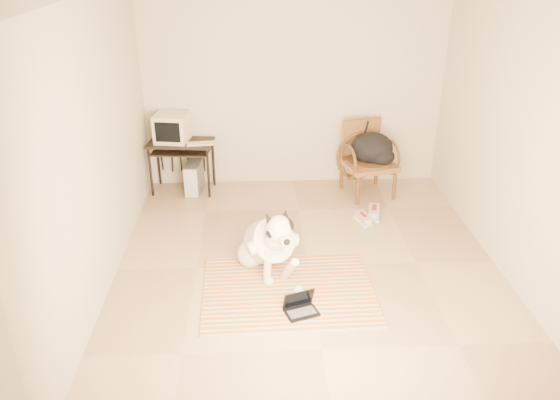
{
  "coord_description": "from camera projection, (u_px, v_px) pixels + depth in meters",
  "views": [
    {
      "loc": [
        -0.52,
        -4.9,
        3.14
      ],
      "look_at": [
        -0.3,
        -0.18,
        0.86
      ],
      "focal_mm": 35.0,
      "sensor_mm": 36.0,
      "label": 1
    }
  ],
  "objects": [
    {
      "name": "backpack",
      "position": [
        373.0,
        149.0,
        7.15
      ],
      "size": [
        0.57,
        0.47,
        0.41
      ],
      "color": "black",
      "rests_on": "rattan_chair"
    },
    {
      "name": "sneaker_right",
      "position": [
        374.0,
        213.0,
        6.78
      ],
      "size": [
        0.21,
        0.36,
        0.12
      ],
      "color": "white",
      "rests_on": "floor"
    },
    {
      "name": "sneaker_left",
      "position": [
        364.0,
        219.0,
        6.65
      ],
      "size": [
        0.19,
        0.3,
        0.1
      ],
      "color": "white",
      "rests_on": "floor"
    },
    {
      "name": "rug",
      "position": [
        288.0,
        291.0,
        5.36
      ],
      "size": [
        1.7,
        1.32,
        0.02
      ],
      "color": "#E35D11",
      "rests_on": "floor"
    },
    {
      "name": "pc_tower",
      "position": [
        194.0,
        177.0,
        7.39
      ],
      "size": [
        0.23,
        0.46,
        0.42
      ],
      "color": "#4C4C4F",
      "rests_on": "floor"
    },
    {
      "name": "dog",
      "position": [
        269.0,
        244.0,
        5.54
      ],
      "size": [
        0.66,
        1.05,
        0.84
      ],
      "color": "silver",
      "rests_on": "rug"
    },
    {
      "name": "computer_desk",
      "position": [
        181.0,
        149.0,
        7.24
      ],
      "size": [
        0.89,
        0.56,
        0.71
      ],
      "color": "black",
      "rests_on": "floor"
    },
    {
      "name": "wall_back",
      "position": [
        294.0,
        87.0,
        7.23
      ],
      "size": [
        4.5,
        0.0,
        4.5
      ],
      "primitive_type": "plane",
      "rotation": [
        1.57,
        0.0,
        0.0
      ],
      "color": "beige",
      "rests_on": "floor"
    },
    {
      "name": "wall_right",
      "position": [
        516.0,
        142.0,
        5.29
      ],
      "size": [
        0.0,
        4.5,
        4.5
      ],
      "primitive_type": "plane",
      "rotation": [
        1.57,
        0.0,
        -1.57
      ],
      "color": "beige",
      "rests_on": "floor"
    },
    {
      "name": "crt_monitor",
      "position": [
        172.0,
        128.0,
        7.16
      ],
      "size": [
        0.47,
        0.45,
        0.37
      ],
      "color": "beige",
      "rests_on": "computer_desk"
    },
    {
      "name": "floor",
      "position": [
        307.0,
        265.0,
        5.79
      ],
      "size": [
        4.5,
        4.5,
        0.0
      ],
      "primitive_type": "plane",
      "color": "tan",
      "rests_on": "ground"
    },
    {
      "name": "laptop",
      "position": [
        300.0,
        307.0,
        5.02
      ],
      "size": [
        0.35,
        0.3,
        0.21
      ],
      "color": "black",
      "rests_on": "rug"
    },
    {
      "name": "desk_keyboard",
      "position": [
        201.0,
        144.0,
        7.11
      ],
      "size": [
        0.36,
        0.16,
        0.02
      ],
      "primitive_type": "cube",
      "rotation": [
        0.0,
        0.0,
        0.1
      ],
      "color": "beige",
      "rests_on": "computer_desk"
    },
    {
      "name": "wall_left",
      "position": [
        99.0,
        149.0,
        5.12
      ],
      "size": [
        0.0,
        4.5,
        4.5
      ],
      "primitive_type": "plane",
      "rotation": [
        1.57,
        0.0,
        1.57
      ],
      "color": "beige",
      "rests_on": "floor"
    },
    {
      "name": "wall_front",
      "position": [
        348.0,
        277.0,
        3.18
      ],
      "size": [
        4.5,
        0.0,
        4.5
      ],
      "primitive_type": "plane",
      "rotation": [
        -1.57,
        0.0,
        0.0
      ],
      "color": "beige",
      "rests_on": "floor"
    },
    {
      "name": "rattan_chair",
      "position": [
        367.0,
        159.0,
        7.25
      ],
      "size": [
        0.77,
        0.76,
        0.96
      ],
      "color": "brown",
      "rests_on": "floor"
    }
  ]
}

